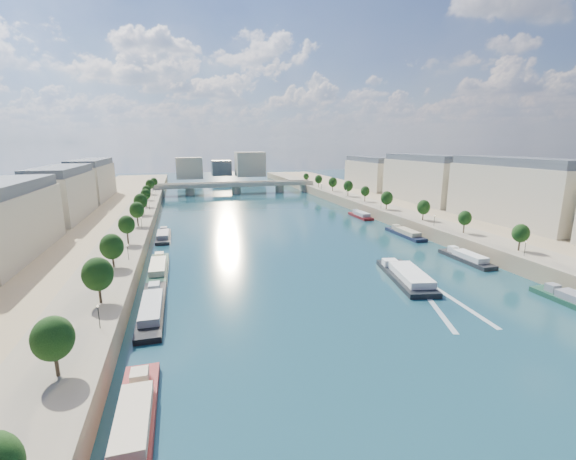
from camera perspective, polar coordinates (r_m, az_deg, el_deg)
ground at (r=145.47m, az=0.02°, el=-1.34°), size 700.00×700.00×0.00m
quay_left at (r=143.89m, az=-28.81°, el=-2.10°), size 44.00×520.00×5.00m
quay_right at (r=177.89m, az=22.97°, el=1.08°), size 44.00×520.00×5.00m
pave_left at (r=140.52m, az=-22.98°, el=-0.77°), size 14.00×520.00×0.10m
pave_right at (r=168.54m, az=19.04°, el=1.68°), size 14.00×520.00×0.10m
trees_left at (r=141.13m, az=-22.27°, el=1.60°), size 4.80×268.80×8.26m
trees_right at (r=174.77m, az=16.78°, el=4.02°), size 4.80×268.80×8.26m
lamps_left at (r=129.68m, az=-21.64°, el=-0.49°), size 0.36×200.36×4.28m
lamps_right at (r=169.69m, az=16.90°, el=2.84°), size 0.36×200.36×4.28m
buildings_left at (r=156.29m, az=-33.04°, el=3.71°), size 16.00×226.00×23.20m
buildings_right at (r=193.25m, az=24.17°, el=6.03°), size 16.00×226.00×23.20m
skyline at (r=358.33m, az=-9.10°, el=9.34°), size 79.00×42.00×22.00m
bridge at (r=277.87m, az=-7.70°, el=6.43°), size 112.00×12.00×8.15m
tour_barge at (r=107.47m, az=17.11°, el=-6.56°), size 13.07×28.03×3.73m
wake at (r=95.28m, az=22.49°, el=-10.16°), size 12.83×26.01×0.04m
moored_barges_left at (r=87.03m, az=-19.59°, el=-11.54°), size 5.00×158.76×3.60m
moored_barges_right at (r=127.48m, az=26.27°, el=-4.38°), size 5.00×168.38×3.60m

